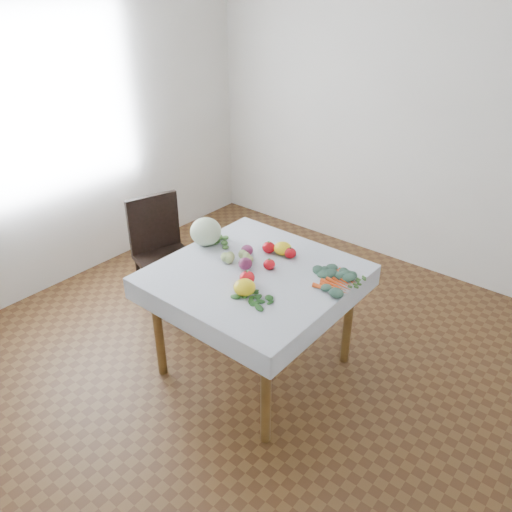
{
  "coord_description": "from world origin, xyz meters",
  "views": [
    {
      "loc": [
        1.66,
        -2.01,
        2.33
      ],
      "look_at": [
        -0.04,
        0.07,
        0.82
      ],
      "focal_mm": 35.0,
      "sensor_mm": 36.0,
      "label": 1
    }
  ],
  "objects_px": {
    "table": "(255,286)",
    "carrot_bunch": "(339,283)",
    "chair": "(161,246)",
    "heirloom_back": "(283,248)",
    "cabbage": "(206,232)"
  },
  "relations": [
    {
      "from": "heirloom_back",
      "to": "chair",
      "type": "bearing_deg",
      "value": -171.97
    },
    {
      "from": "chair",
      "to": "heirloom_back",
      "type": "distance_m",
      "value": 1.1
    },
    {
      "from": "table",
      "to": "heirloom_back",
      "type": "relative_size",
      "value": 8.56
    },
    {
      "from": "chair",
      "to": "heirloom_back",
      "type": "relative_size",
      "value": 7.7
    },
    {
      "from": "table",
      "to": "carrot_bunch",
      "type": "bearing_deg",
      "value": 22.43
    },
    {
      "from": "cabbage",
      "to": "carrot_bunch",
      "type": "distance_m",
      "value": 0.97
    },
    {
      "from": "heirloom_back",
      "to": "carrot_bunch",
      "type": "relative_size",
      "value": 0.42
    },
    {
      "from": "chair",
      "to": "table",
      "type": "bearing_deg",
      "value": -7.43
    },
    {
      "from": "table",
      "to": "heirloom_back",
      "type": "height_order",
      "value": "heirloom_back"
    },
    {
      "from": "table",
      "to": "carrot_bunch",
      "type": "relative_size",
      "value": 3.57
    },
    {
      "from": "chair",
      "to": "heirloom_back",
      "type": "height_order",
      "value": "chair"
    },
    {
      "from": "table",
      "to": "heirloom_back",
      "type": "bearing_deg",
      "value": 90.28
    },
    {
      "from": "cabbage",
      "to": "carrot_bunch",
      "type": "height_order",
      "value": "cabbage"
    },
    {
      "from": "heirloom_back",
      "to": "cabbage",
      "type": "bearing_deg",
      "value": -155.59
    },
    {
      "from": "table",
      "to": "carrot_bunch",
      "type": "height_order",
      "value": "carrot_bunch"
    }
  ]
}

